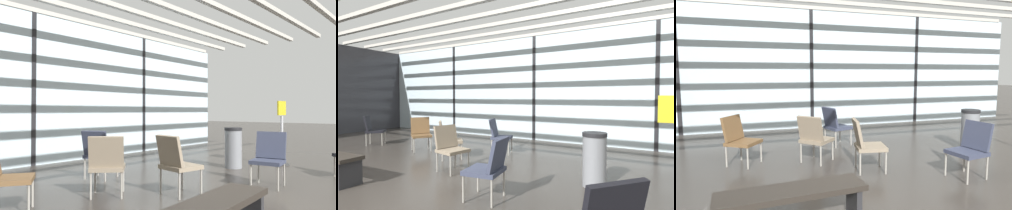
# 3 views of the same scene
# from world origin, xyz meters

# --- Properties ---
(ground_plane) EXTENTS (60.00, 60.00, 0.00)m
(ground_plane) POSITION_xyz_m (0.00, 0.00, 0.00)
(ground_plane) COLOR #38332D
(glass_curtain_wall) EXTENTS (14.00, 0.08, 3.43)m
(glass_curtain_wall) POSITION_xyz_m (0.00, 5.20, 1.72)
(glass_curtain_wall) COLOR silver
(glass_curtain_wall) RESTS_ON ground
(window_mullion_0) EXTENTS (0.10, 0.12, 3.43)m
(window_mullion_0) POSITION_xyz_m (-3.50, 5.20, 1.72)
(window_mullion_0) COLOR black
(window_mullion_0) RESTS_ON ground
(window_mullion_1) EXTENTS (0.10, 0.12, 3.43)m
(window_mullion_1) POSITION_xyz_m (0.00, 5.20, 1.72)
(window_mullion_1) COLOR black
(window_mullion_1) RESTS_ON ground
(window_mullion_2) EXTENTS (0.10, 0.12, 3.43)m
(window_mullion_2) POSITION_xyz_m (3.50, 5.20, 1.72)
(window_mullion_2) COLOR black
(window_mullion_2) RESTS_ON ground
(parked_airplane) EXTENTS (12.37, 3.94, 3.94)m
(parked_airplane) POSITION_xyz_m (1.08, 9.25, 1.97)
(parked_airplane) COLOR #B2BCD6
(parked_airplane) RESTS_ON ground
(lounge_chair_1) EXTENTS (0.59, 0.56, 0.87)m
(lounge_chair_1) POSITION_xyz_m (1.50, 0.35, 0.49)
(lounge_chair_1) COLOR #33384C
(lounge_chair_1) RESTS_ON ground
(lounge_chair_2) EXTENTS (0.70, 0.69, 0.87)m
(lounge_chair_2) POSITION_xyz_m (-1.95, 2.14, 0.49)
(lounge_chair_2) COLOR brown
(lounge_chair_2) RESTS_ON ground
(lounge_chair_3) EXTENTS (0.71, 0.71, 0.87)m
(lounge_chair_3) POSITION_xyz_m (-0.66, 1.80, 0.49)
(lounge_chair_3) COLOR #7F705B
(lounge_chair_3) RESTS_ON ground
(lounge_chair_4) EXTENTS (0.61, 0.57, 0.87)m
(lounge_chair_4) POSITION_xyz_m (0.05, 1.12, 0.49)
(lounge_chair_4) COLOR #7F705B
(lounge_chair_4) RESTS_ON ground
(lounge_chair_5) EXTENTS (0.65, 0.62, 0.87)m
(lounge_chair_5) POSITION_xyz_m (0.04, 2.89, 0.49)
(lounge_chair_5) COLOR #33384C
(lounge_chair_5) RESTS_ON ground
(waiting_bench) EXTENTS (1.52, 0.50, 0.47)m
(waiting_bench) POSITION_xyz_m (-1.36, -0.40, 0.36)
(waiting_bench) COLOR #28231E
(waiting_bench) RESTS_ON ground
(trash_bin) EXTENTS (0.38, 0.38, 0.86)m
(trash_bin) POSITION_xyz_m (2.63, 1.63, 0.43)
(trash_bin) COLOR slate
(trash_bin) RESTS_ON ground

